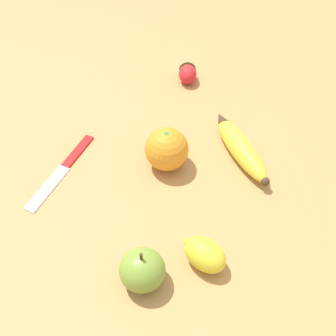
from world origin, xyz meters
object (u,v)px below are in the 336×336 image
(strawberry, at_px, (188,73))
(lemon, at_px, (205,254))
(orange, at_px, (167,147))
(banana, at_px, (241,148))
(apple, at_px, (142,270))
(paring_knife, at_px, (64,168))

(strawberry, bearing_deg, lemon, -178.67)
(strawberry, distance_m, lemon, 0.46)
(orange, xyz_separation_m, lemon, (0.22, -0.02, -0.02))
(banana, distance_m, apple, 0.31)
(orange, xyz_separation_m, paring_knife, (-0.05, -0.18, -0.04))
(strawberry, height_order, paring_knife, strawberry)
(apple, height_order, paring_knife, apple)
(apple, relative_size, lemon, 0.88)
(lemon, bearing_deg, apple, -91.44)
(apple, xyz_separation_m, paring_knife, (-0.26, -0.07, -0.03))
(lemon, bearing_deg, paring_knife, -147.83)
(banana, xyz_separation_m, paring_knife, (-0.08, -0.32, -0.02))
(orange, bearing_deg, paring_knife, -104.33)
(banana, distance_m, lemon, 0.24)
(banana, distance_m, orange, 0.14)
(lemon, xyz_separation_m, paring_knife, (-0.27, -0.17, -0.02))
(orange, distance_m, lemon, 0.22)
(orange, relative_size, paring_knife, 0.51)
(apple, height_order, lemon, apple)
(apple, bearing_deg, strawberry, 151.10)
(banana, relative_size, orange, 2.42)
(apple, distance_m, lemon, 0.10)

